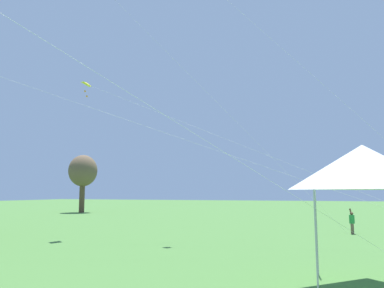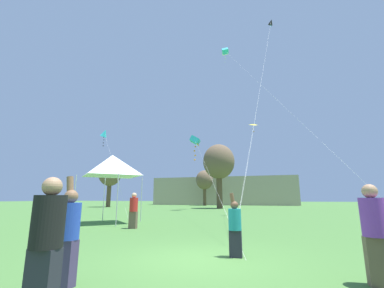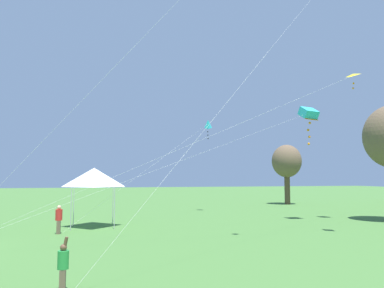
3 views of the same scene
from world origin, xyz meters
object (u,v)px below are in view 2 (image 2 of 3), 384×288
person_red_shirt (134,209)px  person_blue_shirt (68,231)px  person_black_shirt (47,239)px  kite_cyan_box_4 (225,52)px  kite_cyan_diamond_2 (104,133)px  person_teal_shirt (235,225)px  festival_tent (112,166)px  person_purple_shirt (375,230)px  kite_yellow_delta_1 (253,125)px  kite_black_diamond_3 (271,23)px  kite_cyan_box_0 (195,141)px

person_red_shirt → person_blue_shirt: (3.23, -8.28, -0.03)m
person_black_shirt → person_red_shirt: bearing=156.1°
kite_cyan_box_4 → kite_cyan_diamond_2: bearing=-145.2°
person_teal_shirt → festival_tent: bearing=-45.7°
person_purple_shirt → kite_yellow_delta_1: (-3.10, 24.48, 9.03)m
person_black_shirt → festival_tent: bearing=164.1°
person_teal_shirt → person_red_shirt: 7.78m
kite_black_diamond_3 → person_teal_shirt: bearing=-97.4°
person_black_shirt → kite_yellow_delta_1: kite_yellow_delta_1 is taller
person_black_shirt → kite_yellow_delta_1: 28.67m
festival_tent → kite_cyan_box_0: size_ratio=0.17×
person_purple_shirt → kite_cyan_box_4: kite_cyan_box_4 is taller
person_blue_shirt → kite_black_diamond_3: kite_black_diamond_3 is taller
person_black_shirt → kite_cyan_box_0: kite_cyan_box_0 is taller
person_teal_shirt → kite_cyan_diamond_2: size_ratio=0.12×
person_blue_shirt → kite_cyan_box_4: bearing=-98.2°
person_blue_shirt → kite_cyan_box_4: size_ratio=0.08×
person_blue_shirt → person_purple_shirt: bearing=-174.6°
kite_yellow_delta_1 → kite_black_diamond_3: 11.03m
person_black_shirt → kite_yellow_delta_1: size_ratio=0.08×
person_teal_shirt → kite_cyan_box_4: kite_cyan_box_4 is taller
kite_black_diamond_3 → kite_cyan_box_4: (-6.31, 11.79, 4.91)m
kite_cyan_box_0 → kite_cyan_diamond_2: (-9.77, -5.97, 0.29)m
person_black_shirt → kite_black_diamond_3: bearing=122.3°
festival_tent → person_purple_shirt: festival_tent is taller
kite_yellow_delta_1 → kite_cyan_box_4: size_ratio=0.98×
person_black_shirt → kite_cyan_box_4: 39.56m
person_black_shirt → kite_cyan_box_4: (-2.10, 32.47, 22.50)m
person_black_shirt → kite_yellow_delta_1: bearing=130.1°
kite_yellow_delta_1 → kite_black_diamond_3: bearing=-69.2°
person_teal_shirt → kite_yellow_delta_1: bearing=-95.6°
person_teal_shirt → kite_cyan_box_0: bearing=-78.4°
person_black_shirt → kite_black_diamond_3: (4.21, 20.68, 17.59)m
person_red_shirt → kite_cyan_box_0: kite_cyan_box_0 is taller
person_blue_shirt → kite_cyan_box_4: kite_cyan_box_4 is taller
festival_tent → kite_cyan_box_0: (0.73, 17.47, 5.34)m
kite_cyan_box_4 → person_blue_shirt: bearing=-87.3°
kite_cyan_diamond_2 → kite_black_diamond_3: 22.15m
festival_tent → person_black_shirt: festival_tent is taller
person_black_shirt → person_blue_shirt: bearing=162.8°
festival_tent → person_teal_shirt: size_ratio=2.55×
person_black_shirt → person_purple_shirt: bearing=72.7°
festival_tent → person_red_shirt: (2.88, -2.11, -2.64)m
person_purple_shirt → kite_yellow_delta_1: size_ratio=0.08×
person_red_shirt → person_black_shirt: bearing=72.4°
kite_yellow_delta_1 → kite_black_diamond_3: kite_black_diamond_3 is taller
person_teal_shirt → person_blue_shirt: size_ratio=0.86×
person_teal_shirt → kite_black_diamond_3: size_ratio=0.09×
kite_yellow_delta_1 → kite_cyan_box_0: bearing=167.0°
festival_tent → kite_yellow_delta_1: kite_yellow_delta_1 is taller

